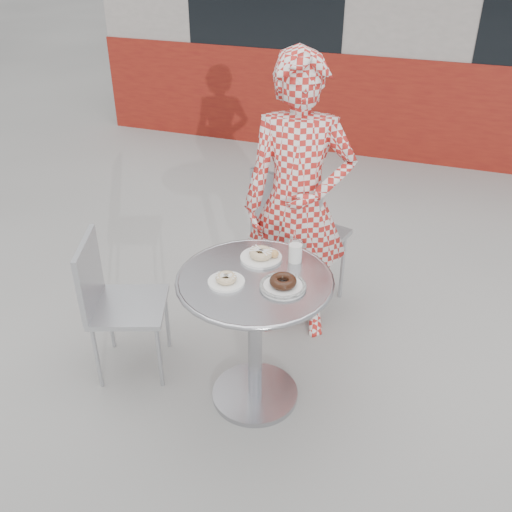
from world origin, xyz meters
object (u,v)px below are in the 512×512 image
(chair_far, at_px, (300,264))
(seated_person, at_px, (298,205))
(plate_far, at_px, (262,255))
(plate_near, at_px, (226,280))
(chair_left, at_px, (130,331))
(milk_cup, at_px, (295,252))
(plate_checker, at_px, (283,284))
(bistro_table, at_px, (255,310))

(chair_far, distance_m, seated_person, 0.57)
(plate_far, distance_m, plate_near, 0.26)
(chair_left, bearing_deg, plate_near, -117.47)
(chair_far, relative_size, milk_cup, 8.72)
(seated_person, distance_m, plate_checker, 0.69)
(chair_left, relative_size, milk_cup, 7.27)
(chair_left, bearing_deg, plate_far, -96.19)
(chair_far, distance_m, chair_left, 1.13)
(chair_far, bearing_deg, plate_near, 99.18)
(plate_far, bearing_deg, milk_cup, 11.36)
(plate_near, bearing_deg, seated_person, 80.21)
(plate_near, bearing_deg, chair_left, 172.77)
(chair_far, distance_m, plate_far, 0.85)
(milk_cup, bearing_deg, chair_far, 102.25)
(seated_person, xyz_separation_m, plate_checker, (0.13, -0.68, -0.06))
(bistro_table, height_order, chair_left, chair_left)
(milk_cup, bearing_deg, seated_person, 104.59)
(chair_far, height_order, milk_cup, chair_far)
(chair_left, relative_size, plate_far, 3.95)
(plate_far, distance_m, plate_checker, 0.26)
(chair_left, xyz_separation_m, plate_checker, (0.86, -0.03, 0.52))
(chair_left, height_order, seated_person, seated_person)
(chair_far, xyz_separation_m, plate_far, (-0.01, -0.71, 0.47))
(plate_checker, bearing_deg, chair_left, 178.21)
(plate_checker, bearing_deg, milk_cup, 92.61)
(plate_near, relative_size, milk_cup, 1.53)
(chair_far, distance_m, milk_cup, 0.86)
(seated_person, height_order, milk_cup, seated_person)
(bistro_table, relative_size, plate_near, 4.43)
(bistro_table, bearing_deg, chair_left, -179.87)
(plate_near, xyz_separation_m, milk_cup, (0.24, 0.28, 0.03))
(plate_far, bearing_deg, chair_far, 89.11)
(chair_left, bearing_deg, seated_person, -68.49)
(bistro_table, relative_size, plate_checker, 3.51)
(chair_far, bearing_deg, chair_left, 66.38)
(bistro_table, height_order, milk_cup, milk_cup)
(milk_cup, bearing_deg, plate_far, -168.64)
(bistro_table, distance_m, chair_far, 0.92)
(seated_person, xyz_separation_m, plate_near, (-0.13, -0.73, -0.06))
(bistro_table, xyz_separation_m, plate_near, (-0.11, -0.08, 0.20))
(bistro_table, bearing_deg, milk_cup, 56.75)
(seated_person, xyz_separation_m, milk_cup, (0.12, -0.45, -0.02))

